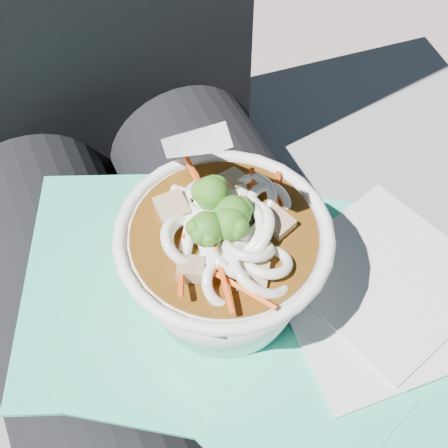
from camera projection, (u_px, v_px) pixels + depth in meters
name	position (u px, v px, depth m)	size (l,w,h in m)	color
stone_ledge	(157.00, 344.00, 0.87)	(1.00, 0.50, 0.42)	slate
lap	(189.00, 346.00, 0.55)	(0.33, 0.48, 0.16)	black
person_body	(149.00, 247.00, 0.58)	(0.34, 0.94, 0.98)	black
plastic_bag	(235.00, 312.00, 0.47)	(0.36, 0.40, 0.01)	#2EBF9C
napkins	(379.00, 295.00, 0.47)	(0.17, 0.17, 0.01)	silver
udon_bowl	(224.00, 256.00, 0.43)	(0.18, 0.18, 0.19)	white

